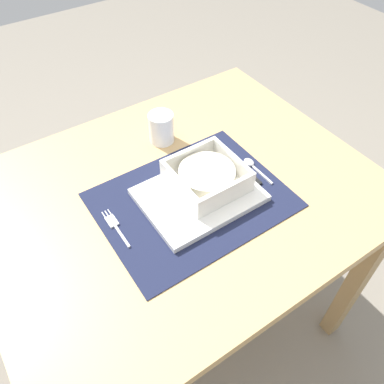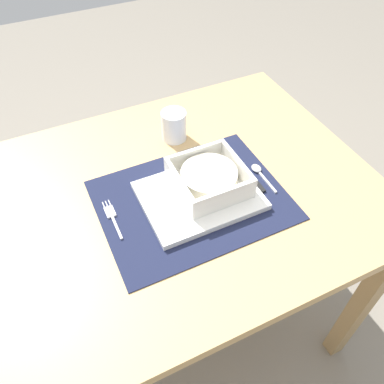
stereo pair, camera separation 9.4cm
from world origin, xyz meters
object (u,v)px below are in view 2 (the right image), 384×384
(dining_table, at_px, (183,214))
(spoon, at_px, (259,171))
(porridge_bowl, at_px, (209,178))
(fork, at_px, (112,216))
(drinking_glass, at_px, (174,127))
(butter_knife, at_px, (252,177))

(dining_table, xyz_separation_m, spoon, (0.20, -0.04, 0.11))
(porridge_bowl, distance_m, spoon, 0.15)
(fork, xyz_separation_m, spoon, (0.39, -0.02, 0.00))
(drinking_glass, bearing_deg, dining_table, -108.43)
(spoon, bearing_deg, butter_knife, -163.81)
(fork, bearing_deg, spoon, -0.85)
(fork, height_order, butter_knife, butter_knife)
(dining_table, relative_size, porridge_bowl, 5.89)
(dining_table, distance_m, drinking_glass, 0.25)
(porridge_bowl, xyz_separation_m, drinking_glass, (0.01, 0.23, -0.01))
(dining_table, height_order, butter_knife, butter_knife)
(fork, relative_size, butter_knife, 0.93)
(dining_table, height_order, porridge_bowl, porridge_bowl)
(porridge_bowl, bearing_deg, fork, 175.49)
(butter_knife, xyz_separation_m, drinking_glass, (-0.11, 0.24, 0.03))
(spoon, bearing_deg, porridge_bowl, 176.48)
(dining_table, height_order, spoon, spoon)
(spoon, height_order, butter_knife, spoon)
(fork, height_order, spoon, spoon)
(fork, bearing_deg, butter_knife, -2.51)
(fork, xyz_separation_m, drinking_glass, (0.25, 0.21, 0.03))
(dining_table, bearing_deg, drinking_glass, 71.57)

